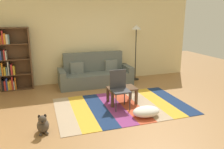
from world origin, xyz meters
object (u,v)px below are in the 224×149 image
at_px(coffee_table, 122,91).
at_px(folding_chair, 119,86).
at_px(couch, 95,74).
at_px(standing_lamp, 136,34).
at_px(dog, 43,125).
at_px(tv_remote, 124,87).
at_px(bookshelf, 11,61).
at_px(pouf, 146,112).

distance_m(coffee_table, folding_chair, 0.34).
bearing_deg(couch, standing_lamp, 5.29).
height_order(standing_lamp, folding_chair, standing_lamp).
distance_m(couch, dog, 3.11).
xyz_separation_m(standing_lamp, tv_remote, (-1.11, -1.83, -1.11)).
height_order(bookshelf, pouf, bookshelf).
relative_size(coffee_table, folding_chair, 0.77).
relative_size(coffee_table, pouf, 1.15).
bearing_deg(couch, coffee_table, -81.95).
height_order(standing_lamp, tv_remote, standing_lamp).
distance_m(pouf, folding_chair, 0.88).
relative_size(dog, standing_lamp, 0.22).
height_order(dog, standing_lamp, standing_lamp).
xyz_separation_m(coffee_table, folding_chair, (-0.15, -0.22, 0.21)).
distance_m(couch, coffee_table, 1.73).
relative_size(couch, pouf, 3.74).
bearing_deg(couch, pouf, -79.87).
height_order(coffee_table, folding_chair, folding_chair).
height_order(pouf, tv_remote, tv_remote).
bearing_deg(bookshelf, folding_chair, -41.52).
relative_size(pouf, tv_remote, 4.03).
xyz_separation_m(bookshelf, standing_lamp, (3.84, -0.15, 0.68)).
bearing_deg(folding_chair, dog, -111.47).
bearing_deg(coffee_table, tv_remote, 13.52).
relative_size(couch, dog, 5.69).
height_order(couch, folding_chair, couch).
bearing_deg(bookshelf, pouf, -45.09).
relative_size(couch, coffee_table, 3.25).
bearing_deg(tv_remote, folding_chair, -98.94).
height_order(bookshelf, dog, bookshelf).
xyz_separation_m(couch, folding_chair, (0.09, -1.94, 0.20)).
relative_size(standing_lamp, tv_remote, 12.21).
relative_size(couch, standing_lamp, 1.23).
height_order(couch, tv_remote, couch).
bearing_deg(tv_remote, pouf, -46.32).
bearing_deg(folding_chair, coffee_table, 102.97).
relative_size(pouf, dog, 1.52).
distance_m(dog, folding_chair, 1.92).
xyz_separation_m(coffee_table, tv_remote, (0.07, 0.02, 0.09)).
bearing_deg(dog, standing_lamp, 41.57).
xyz_separation_m(couch, pouf, (0.47, -2.61, -0.22)).
relative_size(bookshelf, coffee_table, 2.60).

